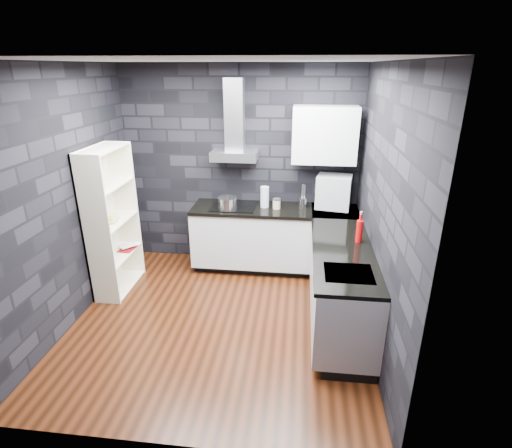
% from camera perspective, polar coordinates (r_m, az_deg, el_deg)
% --- Properties ---
extents(ground, '(3.20, 3.20, 0.00)m').
position_cam_1_polar(ground, '(4.62, -5.11, -13.52)').
color(ground, '#401B0B').
extents(ceiling, '(3.20, 3.20, 0.00)m').
position_cam_1_polar(ceiling, '(3.78, -6.57, 22.25)').
color(ceiling, silver).
extents(wall_back, '(3.20, 0.05, 2.70)m').
position_cam_1_polar(wall_back, '(5.53, -2.20, 8.01)').
color(wall_back, black).
rests_on(wall_back, ground).
extents(wall_front, '(3.20, 0.05, 2.70)m').
position_cam_1_polar(wall_front, '(2.58, -13.42, -9.37)').
color(wall_front, black).
rests_on(wall_front, ground).
extents(wall_left, '(0.05, 3.20, 2.70)m').
position_cam_1_polar(wall_left, '(4.62, -25.90, 3.05)').
color(wall_left, black).
rests_on(wall_left, ground).
extents(wall_right, '(0.05, 3.20, 2.70)m').
position_cam_1_polar(wall_right, '(3.99, 17.73, 1.52)').
color(wall_right, black).
rests_on(wall_right, ground).
extents(toekick_back, '(2.18, 0.50, 0.10)m').
position_cam_1_polar(toekick_back, '(5.67, 2.57, -5.71)').
color(toekick_back, black).
rests_on(toekick_back, ground).
extents(toekick_right, '(0.50, 1.78, 0.10)m').
position_cam_1_polar(toekick_right, '(4.62, 12.09, -13.18)').
color(toekick_right, black).
rests_on(toekick_right, ground).
extents(counter_back_cab, '(2.20, 0.60, 0.76)m').
position_cam_1_polar(counter_back_cab, '(5.45, 2.61, -1.88)').
color(counter_back_cab, silver).
rests_on(counter_back_cab, ground).
extents(counter_right_cab, '(0.60, 1.80, 0.76)m').
position_cam_1_polar(counter_right_cab, '(4.39, 12.01, -8.55)').
color(counter_right_cab, silver).
rests_on(counter_right_cab, ground).
extents(counter_back_top, '(2.20, 0.62, 0.04)m').
position_cam_1_polar(counter_back_top, '(5.29, 2.68, 2.05)').
color(counter_back_top, black).
rests_on(counter_back_top, counter_back_cab).
extents(counter_right_top, '(0.62, 1.80, 0.04)m').
position_cam_1_polar(counter_right_top, '(4.20, 12.29, -3.82)').
color(counter_right_top, black).
rests_on(counter_right_top, counter_right_cab).
extents(counter_corner_top, '(0.62, 0.62, 0.04)m').
position_cam_1_polar(counter_corner_top, '(5.31, 11.33, 1.71)').
color(counter_corner_top, black).
rests_on(counter_corner_top, counter_right_cab).
extents(hood_body, '(0.60, 0.34, 0.12)m').
position_cam_1_polar(hood_body, '(5.30, -3.10, 9.73)').
color(hood_body, '#B4B4B9').
rests_on(hood_body, wall_back).
extents(hood_chimney, '(0.24, 0.20, 0.90)m').
position_cam_1_polar(hood_chimney, '(5.29, -3.09, 15.30)').
color(hood_chimney, '#B4B4B9').
rests_on(hood_chimney, hood_body).
extents(upper_cabinet, '(0.80, 0.35, 0.70)m').
position_cam_1_polar(upper_cabinet, '(5.18, 9.77, 12.43)').
color(upper_cabinet, silver).
rests_on(upper_cabinet, wall_back).
extents(cooktop, '(0.58, 0.50, 0.01)m').
position_cam_1_polar(cooktop, '(5.36, -3.19, 2.58)').
color(cooktop, black).
rests_on(cooktop, counter_back_top).
extents(sink_rim, '(0.44, 0.40, 0.01)m').
position_cam_1_polar(sink_rim, '(3.75, 13.09, -6.90)').
color(sink_rim, '#B4B4B9').
rests_on(sink_rim, counter_right_top).
extents(pot, '(0.25, 0.25, 0.14)m').
position_cam_1_polar(pot, '(5.21, -4.09, 2.92)').
color(pot, '#B5B5BA').
rests_on(pot, cooktop).
extents(glass_vase, '(0.14, 0.14, 0.28)m').
position_cam_1_polar(glass_vase, '(5.29, 1.25, 3.88)').
color(glass_vase, silver).
rests_on(glass_vase, counter_back_top).
extents(storage_jar, '(0.12, 0.12, 0.12)m').
position_cam_1_polar(storage_jar, '(5.26, 2.96, 2.84)').
color(storage_jar, '#CABA91').
rests_on(storage_jar, counter_back_top).
extents(utensil_crock, '(0.13, 0.13, 0.13)m').
position_cam_1_polar(utensil_crock, '(5.32, 6.68, 3.02)').
color(utensil_crock, '#B5B5BA').
rests_on(utensil_crock, counter_back_top).
extents(appliance_garage, '(0.48, 0.40, 0.43)m').
position_cam_1_polar(appliance_garage, '(5.32, 11.03, 4.55)').
color(appliance_garage, '#AEB1B5').
rests_on(appliance_garage, counter_back_top).
extents(red_bottle, '(0.08, 0.08, 0.24)m').
position_cam_1_polar(red_bottle, '(4.37, 14.55, -1.02)').
color(red_bottle, '#B6080A').
rests_on(red_bottle, counter_right_top).
extents(bookshelf, '(0.44, 0.84, 1.80)m').
position_cam_1_polar(bookshelf, '(5.13, -19.87, 0.33)').
color(bookshelf, white).
rests_on(bookshelf, ground).
extents(fruit_bowl, '(0.22, 0.22, 0.05)m').
position_cam_1_polar(fruit_bowl, '(5.07, -20.17, 0.50)').
color(fruit_bowl, silver).
rests_on(fruit_bowl, bookshelf).
extents(book_red, '(0.18, 0.04, 0.24)m').
position_cam_1_polar(book_red, '(5.40, -18.83, -2.25)').
color(book_red, maroon).
rests_on(book_red, bookshelf).
extents(book_second, '(0.12, 0.11, 0.20)m').
position_cam_1_polar(book_second, '(5.42, -18.32, -1.84)').
color(book_second, '#B2B2B2').
rests_on(book_second, bookshelf).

